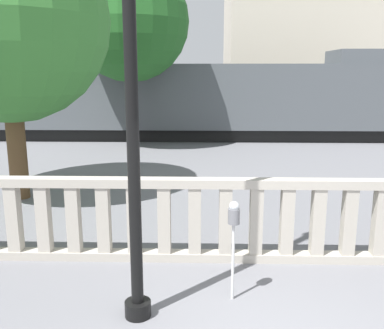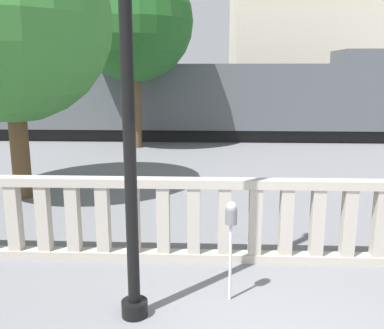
{
  "view_description": "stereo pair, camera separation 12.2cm",
  "coord_description": "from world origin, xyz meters",
  "px_view_note": "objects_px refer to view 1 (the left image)",
  "views": [
    {
      "loc": [
        -0.84,
        -3.86,
        3.01
      ],
      "look_at": [
        -1.05,
        3.64,
        1.38
      ],
      "focal_mm": 40.0,
      "sensor_mm": 36.0,
      "label": 1
    },
    {
      "loc": [
        -0.72,
        -3.86,
        3.01
      ],
      "look_at": [
        -1.05,
        3.64,
        1.38
      ],
      "focal_mm": 40.0,
      "sensor_mm": 36.0,
      "label": 2
    }
  ],
  "objects_px": {
    "train_far": "(224,90)",
    "tree_left": "(129,22)",
    "lamppost": "(130,31)",
    "parking_meter": "(234,223)",
    "train_near": "(126,100)",
    "tree_right": "(6,20)"
  },
  "relations": [
    {
      "from": "parking_meter",
      "to": "tree_right",
      "type": "xyz_separation_m",
      "value": [
        -4.87,
        4.66,
        3.07
      ]
    },
    {
      "from": "train_far",
      "to": "tree_left",
      "type": "xyz_separation_m",
      "value": [
        -4.25,
        -13.19,
        3.12
      ]
    },
    {
      "from": "parking_meter",
      "to": "tree_right",
      "type": "relative_size",
      "value": 0.21
    },
    {
      "from": "lamppost",
      "to": "train_far",
      "type": "bearing_deg",
      "value": 85.11
    },
    {
      "from": "parking_meter",
      "to": "tree_right",
      "type": "bearing_deg",
      "value": 136.27
    },
    {
      "from": "tree_left",
      "to": "lamppost",
      "type": "bearing_deg",
      "value": -80.44
    },
    {
      "from": "train_far",
      "to": "tree_left",
      "type": "relative_size",
      "value": 2.81
    },
    {
      "from": "lamppost",
      "to": "train_near",
      "type": "bearing_deg",
      "value": 100.5
    },
    {
      "from": "tree_left",
      "to": "train_far",
      "type": "bearing_deg",
      "value": 72.13
    },
    {
      "from": "tree_left",
      "to": "tree_right",
      "type": "relative_size",
      "value": 1.11
    },
    {
      "from": "lamppost",
      "to": "train_near",
      "type": "distance_m",
      "value": 15.14
    },
    {
      "from": "tree_right",
      "to": "parking_meter",
      "type": "bearing_deg",
      "value": -43.73
    },
    {
      "from": "train_near",
      "to": "tree_right",
      "type": "height_order",
      "value": "tree_right"
    },
    {
      "from": "lamppost",
      "to": "parking_meter",
      "type": "distance_m",
      "value": 2.69
    },
    {
      "from": "lamppost",
      "to": "tree_left",
      "type": "bearing_deg",
      "value": 99.56
    },
    {
      "from": "lamppost",
      "to": "tree_right",
      "type": "bearing_deg",
      "value": 125.61
    },
    {
      "from": "lamppost",
      "to": "parking_meter",
      "type": "xyz_separation_m",
      "value": [
        1.21,
        0.45,
        -2.36
      ]
    },
    {
      "from": "parking_meter",
      "to": "train_near",
      "type": "relative_size",
      "value": 0.06
    },
    {
      "from": "lamppost",
      "to": "parking_meter",
      "type": "height_order",
      "value": "lamppost"
    },
    {
      "from": "lamppost",
      "to": "train_far",
      "type": "height_order",
      "value": "lamppost"
    },
    {
      "from": "tree_left",
      "to": "parking_meter",
      "type": "bearing_deg",
      "value": -74.51
    },
    {
      "from": "tree_left",
      "to": "train_near",
      "type": "bearing_deg",
      "value": 105.07
    }
  ]
}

